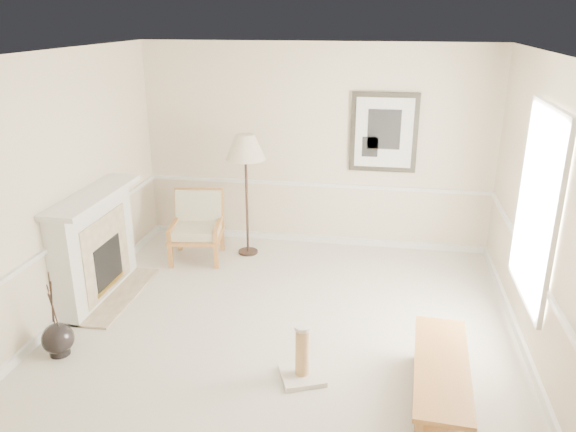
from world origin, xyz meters
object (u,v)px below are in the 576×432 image
(floor_vase, at_px, (58,339))
(floor_lamp, at_px, (245,151))
(armchair, at_px, (197,223))
(scratching_post, at_px, (302,362))
(bench, at_px, (440,378))

(floor_vase, xyz_separation_m, floor_lamp, (1.27, 2.81, 1.33))
(armchair, height_order, scratching_post, armchair)
(floor_lamp, distance_m, bench, 4.03)
(scratching_post, bearing_deg, floor_vase, -179.26)
(floor_vase, height_order, scratching_post, floor_vase)
(armchair, relative_size, floor_lamp, 0.54)
(floor_lamp, bearing_deg, armchair, -162.03)
(bench, bearing_deg, armchair, 138.32)
(armchair, bearing_deg, floor_lamp, 9.32)
(bench, bearing_deg, floor_vase, 177.48)
(floor_lamp, bearing_deg, scratching_post, -66.63)
(floor_vase, distance_m, scratching_post, 2.47)
(floor_vase, relative_size, floor_lamp, 0.54)
(bench, height_order, scratching_post, scratching_post)
(armchair, xyz_separation_m, floor_lamp, (0.66, 0.22, 1.00))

